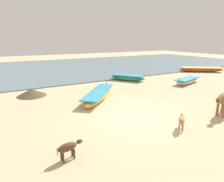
# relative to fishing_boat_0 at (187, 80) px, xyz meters

# --- Properties ---
(ground) EXTENTS (80.00, 80.00, 0.00)m
(ground) POSITION_rel_fishing_boat_0_xyz_m (-7.78, -3.56, -0.25)
(ground) COLOR #CCB789
(sea_water) EXTENTS (60.00, 20.00, 0.08)m
(sea_water) POSITION_rel_fishing_boat_0_xyz_m (-7.78, 14.18, -0.21)
(sea_water) COLOR slate
(sea_water) RESTS_ON ground
(fishing_boat_0) EXTENTS (3.42, 1.81, 0.66)m
(fishing_boat_0) POSITION_rel_fishing_boat_0_xyz_m (0.00, 0.00, 0.00)
(fishing_boat_0) COLOR beige
(fishing_boat_0) RESTS_ON ground
(fishing_boat_2) EXTENTS (4.58, 3.55, 0.71)m
(fishing_boat_2) POSITION_rel_fishing_boat_0_xyz_m (6.23, 3.29, 0.03)
(fishing_boat_2) COLOR #B74733
(fishing_boat_2) RESTS_ON ground
(fishing_boat_4) EXTENTS (3.80, 4.15, 0.69)m
(fishing_boat_4) POSITION_rel_fishing_boat_0_xyz_m (-8.28, -0.24, 0.02)
(fishing_boat_4) COLOR gold
(fishing_boat_4) RESTS_ON ground
(fishing_boat_5) EXTENTS (2.69, 3.12, 0.71)m
(fishing_boat_5) POSITION_rel_fishing_boat_0_xyz_m (-3.61, 3.44, 0.03)
(fishing_boat_5) COLOR #338C66
(fishing_boat_5) RESTS_ON ground
(cow_adult_brown) EXTENTS (1.66, 0.76, 1.09)m
(cow_adult_brown) POSITION_rel_fishing_boat_0_xyz_m (-4.15, -5.58, 0.53)
(cow_adult_brown) COLOR brown
(cow_adult_brown) RESTS_ON ground
(calf_near_dark) EXTENTS (0.86, 0.34, 0.56)m
(calf_near_dark) POSITION_rel_fishing_boat_0_xyz_m (-11.79, -5.46, 0.15)
(calf_near_dark) COLOR #4C3323
(calf_near_dark) RESTS_ON ground
(calf_far_tan) EXTENTS (0.74, 0.68, 0.56)m
(calf_far_tan) POSITION_rel_fishing_boat_0_xyz_m (-7.15, -5.71, 0.15)
(calf_far_tan) COLOR tan
(calf_far_tan) RESTS_ON ground
(debris_pile_0) EXTENTS (2.58, 2.58, 0.46)m
(debris_pile_0) POSITION_rel_fishing_boat_0_xyz_m (-11.83, 2.48, -0.02)
(debris_pile_0) COLOR brown
(debris_pile_0) RESTS_ON ground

